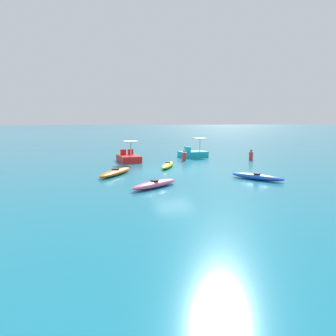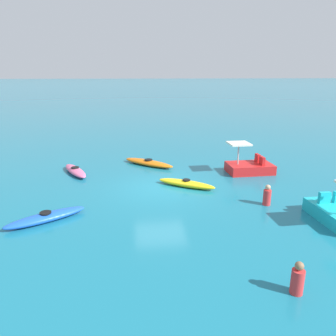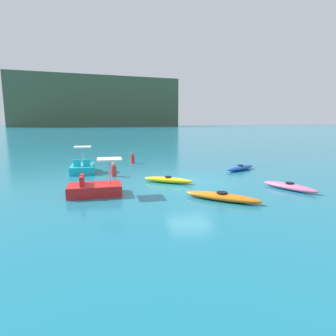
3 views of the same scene
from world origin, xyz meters
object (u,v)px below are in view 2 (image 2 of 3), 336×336
(kayak_blue, at_px, (46,217))
(pedal_boat_red, at_px, (249,167))
(kayak_pink, at_px, (75,171))
(kayak_orange, at_px, (148,163))
(kayak_yellow, at_px, (186,184))
(person_by_kayaks, at_px, (298,280))
(person_near_shore, at_px, (267,196))

(kayak_blue, height_order, pedal_boat_red, pedal_boat_red)
(kayak_pink, xyz_separation_m, pedal_boat_red, (-9.42, 0.91, 0.17))
(kayak_pink, bearing_deg, kayak_orange, -164.24)
(kayak_yellow, bearing_deg, kayak_blue, 27.93)
(kayak_orange, bearing_deg, kayak_blue, 59.02)
(kayak_pink, height_order, kayak_yellow, same)
(kayak_orange, height_order, person_by_kayaks, person_by_kayaks)
(kayak_pink, distance_m, person_by_kayaks, 12.77)
(kayak_blue, xyz_separation_m, person_near_shore, (-8.68, -0.52, 0.22))
(kayak_pink, xyz_separation_m, kayak_orange, (-4.03, -1.14, -0.00))
(person_near_shore, bearing_deg, kayak_pink, -31.87)
(kayak_yellow, xyz_separation_m, person_near_shore, (-2.92, 2.53, 0.22))
(pedal_boat_red, height_order, person_near_shore, pedal_boat_red)
(kayak_yellow, relative_size, kayak_blue, 0.96)
(kayak_blue, bearing_deg, kayak_orange, -120.98)
(kayak_pink, bearing_deg, pedal_boat_red, 174.49)
(kayak_pink, relative_size, pedal_boat_red, 1.13)
(kayak_blue, bearing_deg, kayak_yellow, -152.07)
(kayak_yellow, relative_size, kayak_orange, 0.90)
(kayak_pink, relative_size, kayak_blue, 0.98)
(kayak_yellow, distance_m, kayak_orange, 4.21)
(kayak_orange, distance_m, person_by_kayaks, 12.19)
(kayak_yellow, bearing_deg, kayak_orange, -68.02)
(kayak_orange, distance_m, person_near_shore, 7.86)
(kayak_yellow, height_order, person_near_shore, person_near_shore)
(pedal_boat_red, relative_size, person_near_shore, 2.83)
(kayak_pink, relative_size, kayak_yellow, 1.03)
(person_near_shore, bearing_deg, kayak_blue, 3.43)
(kayak_blue, relative_size, person_by_kayaks, 3.25)
(kayak_yellow, bearing_deg, kayak_pink, -26.31)
(kayak_orange, relative_size, pedal_boat_red, 1.23)
(pedal_boat_red, xyz_separation_m, person_near_shore, (0.89, 4.39, 0.05))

